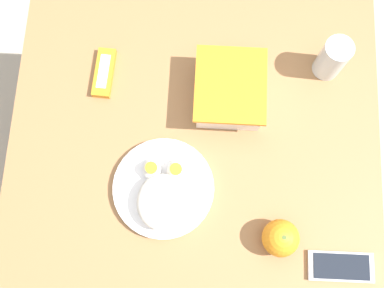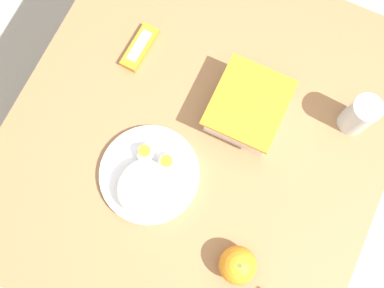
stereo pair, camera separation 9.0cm
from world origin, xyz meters
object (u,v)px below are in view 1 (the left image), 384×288
Objects in this scene: rice_plate at (163,192)px; cell_phone at (341,267)px; food_container at (229,91)px; drinking_glass at (332,58)px; orange_fruit at (281,238)px; candy_bar at (104,73)px.

cell_phone is (0.14, 0.39, -0.02)m from rice_plate.
food_container is 1.60× the size of drinking_glass.
cell_phone is at bearing 34.11° from food_container.
food_container is 0.46m from cell_phone.
orange_fruit is at bearing 20.04° from food_container.
food_container is 0.80× the size of rice_plate.
drinking_glass is at bearing -176.96° from cell_phone.
cell_phone is at bearing 3.04° from drinking_glass.
orange_fruit is 0.27m from rice_plate.
rice_plate is 0.32m from candy_bar.
rice_plate is at bearing -29.90° from food_container.
drinking_glass is at bearing 94.73° from candy_bar.
drinking_glass is at bearing 109.73° from food_container.
rice_plate is at bearing -48.86° from drinking_glass.
candy_bar is at bearing -150.08° from rice_plate.
drinking_glass reaches higher than rice_plate.
rice_plate reaches higher than candy_bar.
cell_phone is (0.38, 0.26, -0.03)m from food_container.
food_container reaches higher than candy_bar.
rice_plate is at bearing -108.62° from orange_fruit.
candy_bar is 0.69m from cell_phone.
drinking_glass reaches higher than food_container.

